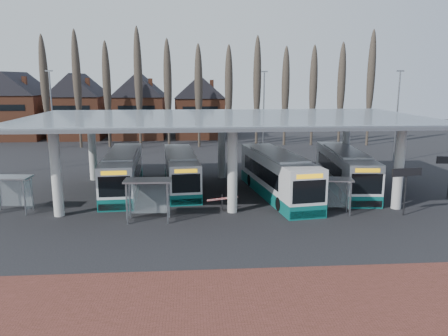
{
  "coord_description": "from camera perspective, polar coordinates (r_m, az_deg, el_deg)",
  "views": [
    {
      "loc": [
        -2.76,
        -27.13,
        9.32
      ],
      "look_at": [
        -0.26,
        7.0,
        2.27
      ],
      "focal_mm": 35.0,
      "sensor_mm": 36.0,
      "label": 1
    }
  ],
  "objects": [
    {
      "name": "brick_strip",
      "position": [
        17.98,
        5.58,
        -19.6
      ],
      "size": [
        70.0,
        10.0,
        0.03
      ],
      "primitive_type": "cube",
      "color": "brown",
      "rests_on": "ground"
    },
    {
      "name": "barrier",
      "position": [
        30.89,
        -0.19,
        -4.14
      ],
      "size": [
        2.26,
        1.03,
        1.18
      ],
      "rotation": [
        0.0,
        0.0,
        0.34
      ],
      "color": "black",
      "rests_on": "ground"
    },
    {
      "name": "info_sign_0",
      "position": [
        32.2,
        22.75,
        -0.95
      ],
      "size": [
        2.23,
        0.5,
        3.34
      ],
      "rotation": [
        0.0,
        0.0,
        0.17
      ],
      "color": "black",
      "rests_on": "ground"
    },
    {
      "name": "shelter_2",
      "position": [
        31.4,
        13.93,
        -2.52
      ],
      "size": [
        2.87,
        1.72,
        2.51
      ],
      "rotation": [
        0.0,
        0.0,
        -0.14
      ],
      "color": "gray",
      "rests_on": "ground"
    },
    {
      "name": "shelter_1",
      "position": [
        29.28,
        -9.87,
        -2.9
      ],
      "size": [
        3.08,
        1.6,
        2.83
      ],
      "rotation": [
        0.0,
        0.0,
        -0.02
      ],
      "color": "gray",
      "rests_on": "ground"
    },
    {
      "name": "poplar_row",
      "position": [
        60.19,
        -1.6,
        11.12
      ],
      "size": [
        45.1,
        1.1,
        14.5
      ],
      "color": "#473D33",
      "rests_on": "ground"
    },
    {
      "name": "lamp_post_a",
      "position": [
        51.59,
        -21.5,
        6.41
      ],
      "size": [
        0.8,
        0.16,
        10.17
      ],
      "color": "slate",
      "rests_on": "ground"
    },
    {
      "name": "ground",
      "position": [
        28.82,
        1.54,
        -7.23
      ],
      "size": [
        140.0,
        140.0,
        0.0
      ],
      "primitive_type": "plane",
      "color": "black",
      "rests_on": "ground"
    },
    {
      "name": "bus_3",
      "position": [
        38.83,
        15.49,
        -0.29
      ],
      "size": [
        3.59,
        12.21,
        3.34
      ],
      "rotation": [
        0.0,
        0.0,
        -0.09
      ],
      "color": "silver",
      "rests_on": "ground"
    },
    {
      "name": "bus_2",
      "position": [
        35.33,
        6.96,
        -0.98
      ],
      "size": [
        4.48,
        12.86,
        3.5
      ],
      "rotation": [
        0.0,
        0.0,
        0.14
      ],
      "color": "silver",
      "rests_on": "ground"
    },
    {
      "name": "bus_1",
      "position": [
        37.82,
        -5.64,
        -0.38
      ],
      "size": [
        3.42,
        11.44,
        3.13
      ],
      "rotation": [
        0.0,
        0.0,
        0.09
      ],
      "color": "silver",
      "rests_on": "ground"
    },
    {
      "name": "station_canopy",
      "position": [
        35.42,
        0.3,
        5.75
      ],
      "size": [
        32.0,
        16.0,
        6.34
      ],
      "color": "beige",
      "rests_on": "ground"
    },
    {
      "name": "townhouse_row",
      "position": [
        72.38,
        -14.7,
        8.59
      ],
      "size": [
        36.8,
        10.3,
        12.25
      ],
      "color": "brown",
      "rests_on": "ground"
    },
    {
      "name": "shelter_0",
      "position": [
        34.1,
        -25.99,
        -2.12
      ],
      "size": [
        2.95,
        1.7,
        2.61
      ],
      "rotation": [
        0.0,
        0.0,
        -0.11
      ],
      "color": "gray",
      "rests_on": "ground"
    },
    {
      "name": "bus_0",
      "position": [
        37.57,
        -13.06,
        -0.58
      ],
      "size": [
        3.21,
        12.05,
        3.32
      ],
      "rotation": [
        0.0,
        0.0,
        0.06
      ],
      "color": "silver",
      "rests_on": "ground"
    },
    {
      "name": "lamp_post_c",
      "position": [
        52.49,
        21.66,
        6.48
      ],
      "size": [
        0.8,
        0.16,
        10.17
      ],
      "color": "slate",
      "rests_on": "ground"
    },
    {
      "name": "lamp_post_b",
      "position": [
        53.99,
        5.2,
        7.36
      ],
      "size": [
        0.8,
        0.16,
        10.17
      ],
      "color": "slate",
      "rests_on": "ground"
    }
  ]
}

